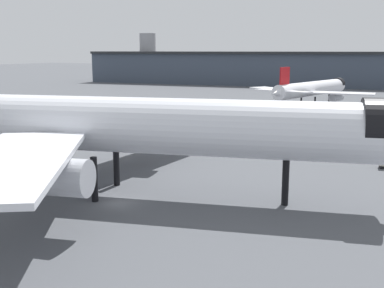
{
  "coord_description": "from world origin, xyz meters",
  "views": [
    {
      "loc": [
        31.58,
        -41.27,
        16.94
      ],
      "look_at": [
        6.45,
        5.35,
        6.47
      ],
      "focal_mm": 44.47,
      "sensor_mm": 36.0,
      "label": 1
    }
  ],
  "objects": [
    {
      "name": "airliner_near_gate",
      "position": [
        -1.32,
        3.14,
        8.27
      ],
      "size": [
        64.23,
        57.28,
        18.76
      ],
      "rotation": [
        0.0,
        0.0,
        0.28
      ],
      "color": "silver",
      "rests_on": "ground"
    },
    {
      "name": "terminal_building",
      "position": [
        -49.36,
        184.29,
        8.33
      ],
      "size": [
        187.92,
        49.56,
        25.8
      ],
      "rotation": [
        0.0,
        0.0,
        0.13
      ],
      "color": "#3D4756",
      "rests_on": "ground"
    },
    {
      "name": "baggage_tug_wing",
      "position": [
        -30.56,
        25.55,
        0.97
      ],
      "size": [
        3.4,
        3.41,
        1.85
      ],
      "rotation": [
        0.0,
        0.0,
        5.49
      ],
      "color": "black",
      "rests_on": "ground"
    },
    {
      "name": "airliner_far_taxiway",
      "position": [
        -4.86,
        102.03,
        5.48
      ],
      "size": [
        39.5,
        43.99,
        12.43
      ],
      "rotation": [
        0.0,
        0.0,
        1.36
      ],
      "color": "white",
      "rests_on": "ground"
    },
    {
      "name": "traffic_cone_wingtip",
      "position": [
        -8.75,
        37.84,
        0.37
      ],
      "size": [
        0.59,
        0.59,
        0.74
      ],
      "primitive_type": "cone",
      "color": "#F2600C",
      "rests_on": "ground"
    },
    {
      "name": "ground",
      "position": [
        0.0,
        0.0,
        0.0
      ],
      "size": [
        900.0,
        900.0,
        0.0
      ],
      "primitive_type": "plane",
      "color": "#4C4F54"
    },
    {
      "name": "service_truck_front",
      "position": [
        -4.84,
        42.24,
        1.59
      ],
      "size": [
        5.44,
        5.59,
        3.0
      ],
      "rotation": [
        0.0,
        0.0,
        0.82
      ],
      "color": "black",
      "rests_on": "ground"
    }
  ]
}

